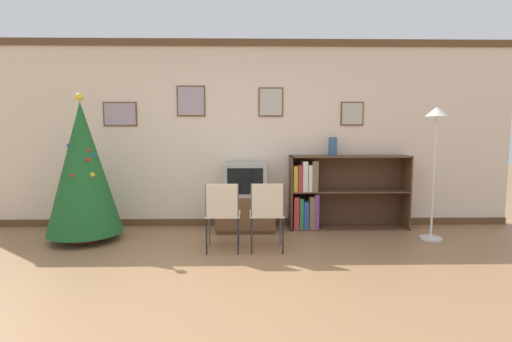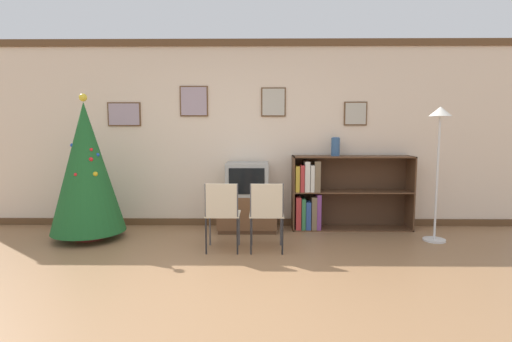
# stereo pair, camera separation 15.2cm
# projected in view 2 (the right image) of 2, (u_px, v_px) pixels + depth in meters

# --- Properties ---
(ground_plane) EXTENTS (24.00, 24.00, 0.00)m
(ground_plane) POSITION_uv_depth(u_px,v_px,m) (219.00, 299.00, 3.39)
(ground_plane) COLOR #936B47
(wall_back) EXTENTS (8.16, 0.11, 2.70)m
(wall_back) POSITION_uv_depth(u_px,v_px,m) (237.00, 134.00, 5.85)
(wall_back) COLOR beige
(wall_back) RESTS_ON ground_plane
(christmas_tree) EXTENTS (0.93, 0.93, 1.88)m
(christmas_tree) POSITION_uv_depth(u_px,v_px,m) (86.00, 168.00, 5.13)
(christmas_tree) COLOR maroon
(christmas_tree) RESTS_ON ground_plane
(tv_console) EXTENTS (0.82, 0.51, 0.51)m
(tv_console) POSITION_uv_depth(u_px,v_px,m) (247.00, 212.00, 5.64)
(tv_console) COLOR #4C311E
(tv_console) RESTS_ON ground_plane
(television) EXTENTS (0.59, 0.50, 0.45)m
(television) POSITION_uv_depth(u_px,v_px,m) (247.00, 179.00, 5.59)
(television) COLOR #9E9E99
(television) RESTS_ON tv_console
(folding_chair_left) EXTENTS (0.40, 0.40, 0.82)m
(folding_chair_left) POSITION_uv_depth(u_px,v_px,m) (222.00, 212.00, 4.62)
(folding_chair_left) COLOR beige
(folding_chair_left) RESTS_ON ground_plane
(folding_chair_right) EXTENTS (0.40, 0.40, 0.82)m
(folding_chair_right) POSITION_uv_depth(u_px,v_px,m) (267.00, 212.00, 4.62)
(folding_chair_right) COLOR beige
(folding_chair_right) RESTS_ON ground_plane
(bookshelf) EXTENTS (1.69, 0.36, 1.05)m
(bookshelf) POSITION_uv_depth(u_px,v_px,m) (329.00, 194.00, 5.69)
(bookshelf) COLOR brown
(bookshelf) RESTS_ON ground_plane
(vase) EXTENTS (0.12, 0.12, 0.26)m
(vase) POSITION_uv_depth(u_px,v_px,m) (335.00, 146.00, 5.64)
(vase) COLOR #335684
(vase) RESTS_ON bookshelf
(standing_lamp) EXTENTS (0.28, 0.28, 1.71)m
(standing_lamp) POSITION_uv_depth(u_px,v_px,m) (439.00, 139.00, 4.98)
(standing_lamp) COLOR silver
(standing_lamp) RESTS_ON ground_plane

